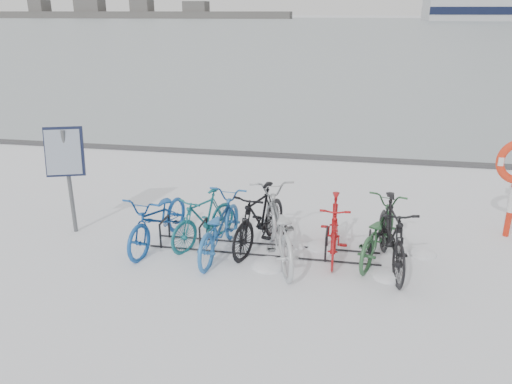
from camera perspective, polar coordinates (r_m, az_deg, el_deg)
name	(u,v)px	position (r m, az deg, el deg)	size (l,w,h in m)	color
ground	(263,250)	(8.77, 0.86, -6.69)	(900.00, 900.00, 0.00)	white
ice_sheet	(349,24)	(162.78, 10.54, 18.33)	(400.00, 298.00, 0.02)	#9BA9B0
quay_edge	(298,156)	(14.23, 4.86, 4.08)	(400.00, 0.25, 0.10)	#3F3F42
bike_rack	(264,241)	(8.69, 0.87, -5.62)	(4.00, 0.48, 0.46)	black
info_board	(65,158)	(9.60, -20.96, 3.64)	(0.72, 0.45, 2.01)	#595B5E
shoreline	(121,13)	(294.76, -15.13, 19.17)	(180.00, 12.00, 9.50)	#484848
bike_0	(159,217)	(8.98, -11.06, -2.78)	(0.69, 1.98, 1.04)	#174E9E
bike_1	(204,217)	(8.91, -5.99, -2.85)	(0.46, 1.64, 0.99)	#17656F
bike_2	(219,224)	(8.53, -4.27, -3.71)	(0.68, 1.97, 1.03)	#2869B3
bike_3	(259,217)	(8.69, 0.39, -2.82)	(0.53, 1.89, 1.14)	black
bike_4	(278,225)	(8.32, 2.50, -3.75)	(0.79, 2.26, 1.18)	#B0B5B9
bike_5	(334,225)	(8.55, 8.94, -3.80)	(0.49, 1.74, 1.05)	#B41518
bike_6	(378,229)	(8.62, 13.78, -4.13)	(0.66, 1.90, 1.00)	#2C5A34
bike_7	(392,233)	(8.30, 15.29, -4.52)	(0.56, 1.97, 1.19)	black
snow_drifts	(324,257)	(8.63, 7.79, -7.34)	(3.77, 1.62, 0.20)	white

